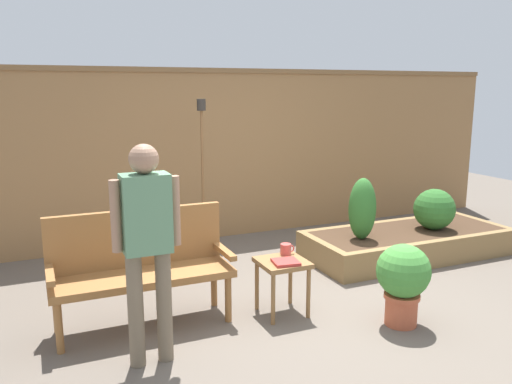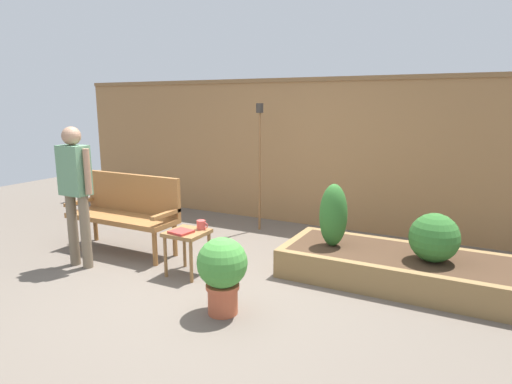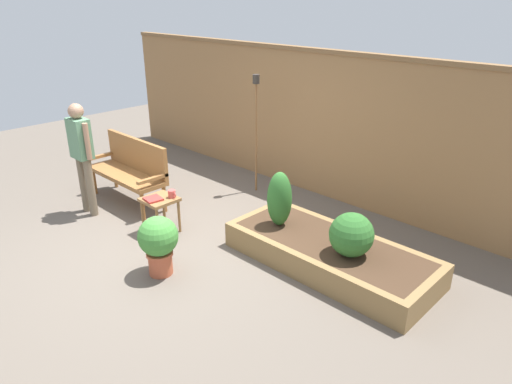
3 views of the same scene
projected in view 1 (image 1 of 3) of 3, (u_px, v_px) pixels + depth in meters
The scene contains 12 objects.
ground_plane at pixel (326, 311), 4.54m from camera, with size 14.00×14.00×0.00m, color #60564C.
fence_back at pixel (223, 153), 6.66m from camera, with size 8.40×0.14×2.16m.
garden_bench at pixel (140, 260), 4.22m from camera, with size 1.44×0.48×0.94m.
side_table at pixel (282, 270), 4.42m from camera, with size 0.40×0.40×0.48m.
cup_on_table at pixel (286, 249), 4.55m from camera, with size 0.13×0.10×0.10m.
book_on_table at pixel (286, 262), 4.32m from camera, with size 0.21×0.20×0.03m, color #B2332D.
potted_boxwood at pixel (403, 278), 4.21m from camera, with size 0.44×0.44×0.68m.
raised_planter_bed at pixel (407, 243), 6.03m from camera, with size 2.40×1.00×0.30m.
shrub_near_bench at pixel (362, 209), 5.59m from camera, with size 0.30×0.30×0.68m.
shrub_far_corner at pixel (434, 209), 6.01m from camera, with size 0.47×0.47×0.47m.
tiki_torch at pixel (202, 150), 5.89m from camera, with size 0.10×0.10×1.80m.
person_by_bench at pixel (147, 236), 3.52m from camera, with size 0.47×0.20×1.56m.
Camera 1 is at (-2.27, -3.64, 1.92)m, focal length 36.39 mm.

